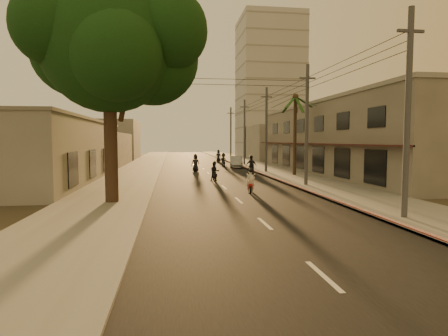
{
  "coord_description": "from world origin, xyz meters",
  "views": [
    {
      "loc": [
        -3.77,
        -18.78,
        3.43
      ],
      "look_at": [
        -0.4,
        5.24,
        1.64
      ],
      "focal_mm": 30.0,
      "sensor_mm": 36.0,
      "label": 1
    }
  ],
  "objects_px": {
    "scooter_mid_a": "(215,172)",
    "parked_car": "(236,162)",
    "scooter_mid_b": "(251,166)",
    "scooter_far_a": "(195,164)",
    "broadleaf_tree": "(117,45)",
    "palm_tree": "(295,101)",
    "scooter_far_c": "(218,157)",
    "scooter_red": "(251,182)",
    "scooter_far_b": "(223,161)"
  },
  "relations": [
    {
      "from": "scooter_far_a",
      "to": "scooter_red",
      "type": "bearing_deg",
      "value": -73.66
    },
    {
      "from": "palm_tree",
      "to": "scooter_far_b",
      "type": "bearing_deg",
      "value": 111.65
    },
    {
      "from": "scooter_mid_a",
      "to": "scooter_red",
      "type": "bearing_deg",
      "value": -80.61
    },
    {
      "from": "palm_tree",
      "to": "parked_car",
      "type": "height_order",
      "value": "palm_tree"
    },
    {
      "from": "scooter_far_c",
      "to": "broadleaf_tree",
      "type": "bearing_deg",
      "value": -96.28
    },
    {
      "from": "scooter_red",
      "to": "scooter_far_a",
      "type": "relative_size",
      "value": 0.82
    },
    {
      "from": "palm_tree",
      "to": "scooter_mid_a",
      "type": "bearing_deg",
      "value": -156.97
    },
    {
      "from": "scooter_red",
      "to": "scooter_mid_b",
      "type": "distance_m",
      "value": 12.78
    },
    {
      "from": "scooter_far_a",
      "to": "scooter_far_c",
      "type": "xyz_separation_m",
      "value": [
        4.7,
        17.31,
        0.01
      ]
    },
    {
      "from": "broadleaf_tree",
      "to": "scooter_far_a",
      "type": "height_order",
      "value": "broadleaf_tree"
    },
    {
      "from": "palm_tree",
      "to": "scooter_far_b",
      "type": "xyz_separation_m",
      "value": [
        -5.15,
        12.97,
        -6.32
      ]
    },
    {
      "from": "broadleaf_tree",
      "to": "scooter_far_b",
      "type": "height_order",
      "value": "broadleaf_tree"
    },
    {
      "from": "broadleaf_tree",
      "to": "palm_tree",
      "type": "height_order",
      "value": "broadleaf_tree"
    },
    {
      "from": "scooter_far_b",
      "to": "scooter_far_c",
      "type": "distance_m",
      "value": 10.46
    },
    {
      "from": "scooter_mid_a",
      "to": "scooter_far_c",
      "type": "bearing_deg",
      "value": 80.53
    },
    {
      "from": "broadleaf_tree",
      "to": "parked_car",
      "type": "xyz_separation_m",
      "value": [
        10.88,
        25.28,
        -7.74
      ]
    },
    {
      "from": "palm_tree",
      "to": "scooter_far_a",
      "type": "xyz_separation_m",
      "value": [
        -9.19,
        6.1,
        -6.27
      ]
    },
    {
      "from": "scooter_far_a",
      "to": "scooter_far_b",
      "type": "height_order",
      "value": "scooter_far_a"
    },
    {
      "from": "broadleaf_tree",
      "to": "scooter_far_b",
      "type": "bearing_deg",
      "value": 70.56
    },
    {
      "from": "broadleaf_tree",
      "to": "parked_car",
      "type": "relative_size",
      "value": 2.61
    },
    {
      "from": "scooter_far_a",
      "to": "parked_car",
      "type": "bearing_deg",
      "value": 52.36
    },
    {
      "from": "scooter_far_a",
      "to": "parked_car",
      "type": "relative_size",
      "value": 0.43
    },
    {
      "from": "scooter_far_b",
      "to": "parked_car",
      "type": "bearing_deg",
      "value": -49.12
    },
    {
      "from": "broadleaf_tree",
      "to": "scooter_mid_a",
      "type": "bearing_deg",
      "value": 58.19
    },
    {
      "from": "scooter_mid_b",
      "to": "parked_car",
      "type": "bearing_deg",
      "value": 112.94
    },
    {
      "from": "broadleaf_tree",
      "to": "scooter_far_c",
      "type": "height_order",
      "value": "broadleaf_tree"
    },
    {
      "from": "scooter_mid_b",
      "to": "scooter_far_b",
      "type": "distance_m",
      "value": 11.61
    },
    {
      "from": "scooter_far_b",
      "to": "scooter_mid_b",
      "type": "bearing_deg",
      "value": -85.9
    },
    {
      "from": "broadleaf_tree",
      "to": "parked_car",
      "type": "bearing_deg",
      "value": 66.71
    },
    {
      "from": "scooter_mid_b",
      "to": "broadleaf_tree",
      "type": "bearing_deg",
      "value": -100.52
    },
    {
      "from": "scooter_red",
      "to": "scooter_far_a",
      "type": "distance_m",
      "value": 17.35
    },
    {
      "from": "broadleaf_tree",
      "to": "scooter_mid_b",
      "type": "relative_size",
      "value": 6.2
    },
    {
      "from": "scooter_mid_b",
      "to": "scooter_far_a",
      "type": "distance_m",
      "value": 7.0
    },
    {
      "from": "scooter_far_b",
      "to": "scooter_far_c",
      "type": "bearing_deg",
      "value": 84.72
    },
    {
      "from": "scooter_mid_a",
      "to": "scooter_mid_b",
      "type": "distance_m",
      "value": 6.45
    },
    {
      "from": "scooter_far_a",
      "to": "scooter_far_b",
      "type": "distance_m",
      "value": 7.97
    },
    {
      "from": "scooter_red",
      "to": "scooter_far_a",
      "type": "xyz_separation_m",
      "value": [
        -2.5,
        17.17,
        0.16
      ]
    },
    {
      "from": "scooter_far_b",
      "to": "scooter_red",
      "type": "bearing_deg",
      "value": -95.36
    },
    {
      "from": "palm_tree",
      "to": "scooter_mid_b",
      "type": "distance_m",
      "value": 7.55
    },
    {
      "from": "broadleaf_tree",
      "to": "scooter_mid_b",
      "type": "bearing_deg",
      "value": 55.15
    },
    {
      "from": "scooter_far_b",
      "to": "broadleaf_tree",
      "type": "bearing_deg",
      "value": -111.13
    },
    {
      "from": "scooter_mid_b",
      "to": "scooter_far_a",
      "type": "relative_size",
      "value": 0.99
    },
    {
      "from": "scooter_far_c",
      "to": "scooter_red",
      "type": "bearing_deg",
      "value": -84.72
    },
    {
      "from": "scooter_mid_b",
      "to": "scooter_red",
      "type": "bearing_deg",
      "value": -77.92
    },
    {
      "from": "broadleaf_tree",
      "to": "palm_tree",
      "type": "relative_size",
      "value": 1.48
    },
    {
      "from": "scooter_mid_a",
      "to": "parked_car",
      "type": "bearing_deg",
      "value": 71.72
    },
    {
      "from": "scooter_mid_a",
      "to": "scooter_mid_b",
      "type": "bearing_deg",
      "value": 47.7
    },
    {
      "from": "broadleaf_tree",
      "to": "scooter_red",
      "type": "bearing_deg",
      "value": 19.37
    },
    {
      "from": "scooter_mid_b",
      "to": "scooter_far_c",
      "type": "relative_size",
      "value": 0.98
    },
    {
      "from": "parked_car",
      "to": "scooter_far_b",
      "type": "bearing_deg",
      "value": 141.63
    }
  ]
}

